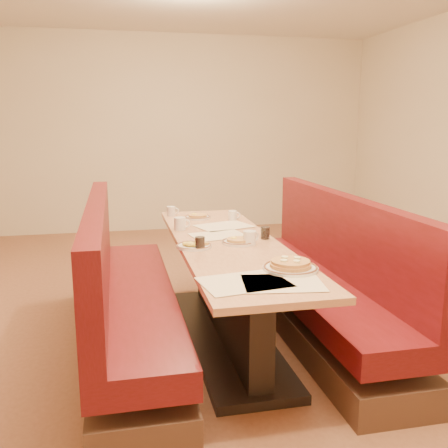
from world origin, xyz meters
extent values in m
plane|color=#9E6647|center=(0.00, 0.00, 0.00)|extent=(8.00, 8.00, 0.00)
cube|color=beige|center=(0.00, 4.00, 1.40)|extent=(6.00, 0.04, 2.80)
cube|color=black|center=(0.00, 0.00, 0.03)|extent=(0.55, 1.88, 0.06)
cube|color=black|center=(0.00, 0.00, 0.35)|extent=(0.15, 1.75, 0.71)
cube|color=tan|center=(0.00, 0.00, 0.73)|extent=(0.70, 2.50, 0.04)
cube|color=#4C3326|center=(-0.68, 0.00, 0.10)|extent=(0.55, 2.50, 0.20)
cube|color=maroon|center=(-0.68, 0.00, 0.37)|extent=(0.55, 2.50, 0.16)
cube|color=maroon|center=(-0.89, 0.00, 0.75)|extent=(0.12, 2.50, 0.60)
cube|color=#4C3326|center=(0.68, 0.00, 0.10)|extent=(0.55, 2.50, 0.20)
cube|color=maroon|center=(0.68, 0.00, 0.37)|extent=(0.55, 2.50, 0.16)
cube|color=maroon|center=(0.89, 0.00, 0.75)|extent=(0.12, 2.50, 0.60)
cube|color=#F0E6BC|center=(-0.12, -0.92, 0.75)|extent=(0.49, 0.40, 0.00)
cube|color=#F0E6BC|center=(0.07, -0.97, 0.75)|extent=(0.45, 0.37, 0.00)
cube|color=#F0E6BC|center=(-0.03, 0.19, 0.75)|extent=(0.43, 0.35, 0.00)
cube|color=#F0E6BC|center=(0.08, 0.51, 0.75)|extent=(0.50, 0.43, 0.00)
cylinder|color=white|center=(0.19, -0.76, 0.76)|extent=(0.31, 0.31, 0.02)
torus|color=brown|center=(0.19, -0.76, 0.77)|extent=(0.31, 0.31, 0.01)
cylinder|color=#C18D45|center=(0.19, -0.76, 0.78)|extent=(0.24, 0.24, 0.02)
cylinder|color=#C18D45|center=(0.19, -0.76, 0.80)|extent=(0.22, 0.22, 0.02)
cylinder|color=#F6EBA0|center=(0.24, -0.74, 0.82)|extent=(0.04, 0.04, 0.01)
cylinder|color=#F6EBA0|center=(0.17, -0.71, 0.82)|extent=(0.04, 0.04, 0.01)
cylinder|color=#F6EBA0|center=(0.15, -0.78, 0.82)|extent=(0.04, 0.04, 0.01)
cylinder|color=#F6EBA0|center=(0.21, -0.81, 0.82)|extent=(0.04, 0.04, 0.01)
cylinder|color=white|center=(-0.26, -0.12, 0.76)|extent=(0.24, 0.24, 0.02)
torus|color=brown|center=(-0.26, -0.12, 0.77)|extent=(0.24, 0.24, 0.01)
ellipsoid|color=#FFEF41|center=(-0.29, -0.15, 0.78)|extent=(0.06, 0.06, 0.03)
ellipsoid|color=#FFEF41|center=(-0.26, -0.17, 0.78)|extent=(0.05, 0.05, 0.03)
ellipsoid|color=#FFEF41|center=(-0.32, -0.12, 0.78)|extent=(0.05, 0.05, 0.03)
cylinder|color=brown|center=(-0.24, -0.09, 0.78)|extent=(0.08, 0.06, 0.02)
cylinder|color=brown|center=(-0.25, -0.07, 0.78)|extent=(0.08, 0.06, 0.02)
cube|color=#BC773B|center=(-0.20, -0.13, 0.77)|extent=(0.09, 0.08, 0.02)
cylinder|color=white|center=(0.06, -0.08, 0.76)|extent=(0.23, 0.23, 0.02)
torus|color=brown|center=(0.06, -0.08, 0.77)|extent=(0.23, 0.23, 0.01)
cylinder|color=gold|center=(0.06, -0.08, 0.78)|extent=(0.16, 0.16, 0.02)
ellipsoid|color=#FFEF41|center=(0.03, -0.06, 0.78)|extent=(0.05, 0.05, 0.02)
cylinder|color=white|center=(-0.07, 0.89, 0.76)|extent=(0.23, 0.23, 0.02)
torus|color=brown|center=(-0.07, 0.89, 0.77)|extent=(0.22, 0.22, 0.01)
cylinder|color=gold|center=(-0.07, 0.89, 0.78)|extent=(0.16, 0.16, 0.02)
ellipsoid|color=#FFEF41|center=(-0.10, 0.91, 0.78)|extent=(0.05, 0.05, 0.02)
cylinder|color=white|center=(0.13, -0.12, 0.80)|extent=(0.09, 0.09, 0.10)
torus|color=white|center=(0.17, -0.10, 0.80)|extent=(0.07, 0.04, 0.07)
cylinder|color=black|center=(0.13, -0.12, 0.84)|extent=(0.08, 0.08, 0.01)
cylinder|color=white|center=(-0.28, 0.46, 0.80)|extent=(0.09, 0.09, 0.10)
torus|color=white|center=(-0.23, 0.45, 0.80)|extent=(0.07, 0.03, 0.07)
cylinder|color=black|center=(-0.28, 0.46, 0.84)|extent=(0.08, 0.08, 0.01)
cylinder|color=white|center=(0.21, 0.75, 0.79)|extent=(0.07, 0.07, 0.08)
torus|color=white|center=(0.25, 0.74, 0.79)|extent=(0.06, 0.02, 0.06)
cylinder|color=black|center=(0.21, 0.75, 0.82)|extent=(0.06, 0.06, 0.01)
cylinder|color=white|center=(-0.28, 1.07, 0.79)|extent=(0.08, 0.08, 0.08)
torus|color=white|center=(-0.24, 1.06, 0.79)|extent=(0.06, 0.02, 0.06)
cylinder|color=black|center=(-0.28, 1.07, 0.83)|extent=(0.07, 0.07, 0.01)
cylinder|color=black|center=(-0.23, -0.19, 0.79)|extent=(0.06, 0.06, 0.09)
cylinder|color=silver|center=(-0.23, -0.19, 0.79)|extent=(0.06, 0.06, 0.09)
cylinder|color=black|center=(0.28, 0.02, 0.79)|extent=(0.06, 0.06, 0.09)
cylinder|color=silver|center=(0.28, 0.02, 0.79)|extent=(0.06, 0.06, 0.09)
camera|label=1|loc=(-0.76, -3.33, 1.58)|focal=40.00mm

